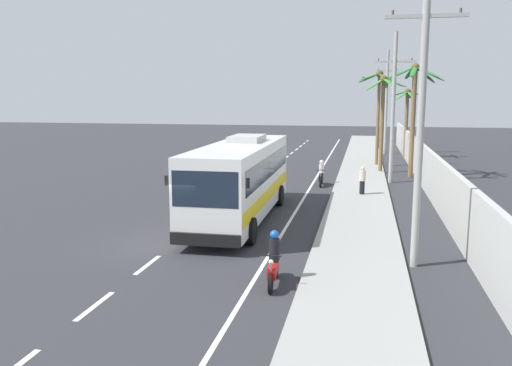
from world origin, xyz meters
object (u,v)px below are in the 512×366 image
at_px(palm_nearest, 383,104).
at_px(utility_pole_far, 386,100).
at_px(motorcycle_beside_bus, 321,175).
at_px(pedestrian_near_kerb, 362,180).
at_px(palm_fourth, 379,96).
at_px(utility_pole_nearest, 421,115).
at_px(motorcycle_trailing, 274,263).
at_px(utility_pole_mid, 393,106).
at_px(coach_bus_foreground, 241,177).
at_px(palm_third, 407,111).
at_px(palm_second, 414,97).

bearing_deg(palm_nearest, utility_pole_far, 87.17).
xyz_separation_m(motorcycle_beside_bus, utility_pole_far, (4.40, 19.22, 4.50)).
relative_size(pedestrian_near_kerb, palm_fourth, 0.21).
relative_size(utility_pole_nearest, palm_fourth, 1.27).
xyz_separation_m(pedestrian_near_kerb, palm_fourth, (1.01, 13.13, 4.60)).
distance_m(motorcycle_trailing, utility_pole_mid, 20.70).
xyz_separation_m(motorcycle_trailing, palm_fourth, (3.48, 27.73, 4.89)).
bearing_deg(utility_pole_nearest, palm_nearest, 91.42).
bearing_deg(utility_pole_far, motorcycle_trailing, -96.69).
bearing_deg(coach_bus_foreground, pedestrian_near_kerb, 51.18).
bearing_deg(palm_nearest, palm_third, 76.29).
bearing_deg(pedestrian_near_kerb, utility_pole_mid, 172.57).
xyz_separation_m(utility_pole_mid, palm_nearest, (-0.52, 4.33, 0.01)).
bearing_deg(utility_pole_mid, palm_second, 60.55).
bearing_deg(utility_pole_mid, utility_pole_far, 89.60).
distance_m(coach_bus_foreground, utility_pole_far, 30.15).
height_order(motorcycle_trailing, palm_nearest, palm_nearest).
xyz_separation_m(utility_pole_mid, palm_third, (1.88, 14.13, -0.70)).
bearing_deg(palm_fourth, motorcycle_trailing, -97.16).
xyz_separation_m(coach_bus_foreground, utility_pole_mid, (7.10, 11.87, 3.00)).
relative_size(coach_bus_foreground, palm_second, 1.48).
relative_size(utility_pole_nearest, palm_nearest, 1.36).
xyz_separation_m(coach_bus_foreground, utility_pole_nearest, (7.12, -5.36, 3.02)).
height_order(motorcycle_beside_bus, palm_third, palm_third).
distance_m(utility_pole_far, palm_second, 14.69).
relative_size(pedestrian_near_kerb, utility_pole_nearest, 0.16).
height_order(coach_bus_foreground, utility_pole_mid, utility_pole_mid).
relative_size(coach_bus_foreground, motorcycle_beside_bus, 5.79).
distance_m(pedestrian_near_kerb, palm_nearest, 10.42).
distance_m(motorcycle_trailing, palm_second, 23.62).
distance_m(coach_bus_foreground, palm_second, 17.19).
relative_size(utility_pole_mid, palm_nearest, 1.36).
bearing_deg(palm_second, pedestrian_near_kerb, -112.38).
height_order(motorcycle_beside_bus, palm_second, palm_second).
distance_m(motorcycle_beside_bus, palm_third, 17.63).
height_order(pedestrian_near_kerb, palm_fourth, palm_fourth).
bearing_deg(utility_pole_mid, coach_bus_foreground, -120.90).
bearing_deg(palm_third, utility_pole_nearest, -93.39).
xyz_separation_m(utility_pole_nearest, utility_pole_far, (0.10, 34.45, 0.20)).
bearing_deg(motorcycle_trailing, coach_bus_foreground, 109.96).
relative_size(motorcycle_trailing, utility_pole_far, 0.20).
relative_size(coach_bus_foreground, utility_pole_nearest, 1.20).
height_order(utility_pole_mid, palm_fourth, utility_pole_mid).
relative_size(motorcycle_trailing, palm_fourth, 0.26).
height_order(coach_bus_foreground, palm_nearest, palm_nearest).
bearing_deg(palm_fourth, motorcycle_beside_bus, -109.64).
relative_size(pedestrian_near_kerb, palm_second, 0.20).
bearing_deg(palm_nearest, pedestrian_near_kerb, -97.36).
xyz_separation_m(utility_pole_nearest, palm_nearest, (-0.54, 21.55, -0.01)).
xyz_separation_m(palm_nearest, palm_third, (2.39, 9.81, -0.72)).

